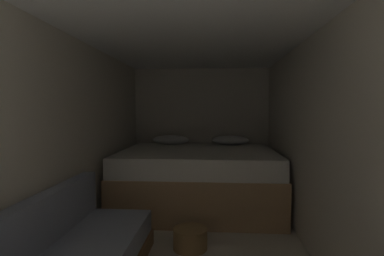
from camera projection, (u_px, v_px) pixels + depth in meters
The scene contains 6 objects.
wall_back at pixel (201, 130), 5.13m from camera, with size 2.36×0.05×2.07m, color beige.
wall_left at pixel (52, 149), 2.55m from camera, with size 0.05×5.30×2.07m, color beige.
wall_right at pixel (332, 152), 2.38m from camera, with size 0.05×5.30×2.07m, color beige.
ceiling_slab at pixel (187, 19), 2.41m from camera, with size 2.36×5.30×0.05m, color white.
bed at pixel (198, 178), 4.24m from camera, with size 2.14×1.73×0.96m.
wicker_basket at pixel (190, 239), 2.97m from camera, with size 0.34×0.34×0.20m.
Camera 1 is at (0.22, -0.50, 1.36)m, focal length 28.20 mm.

